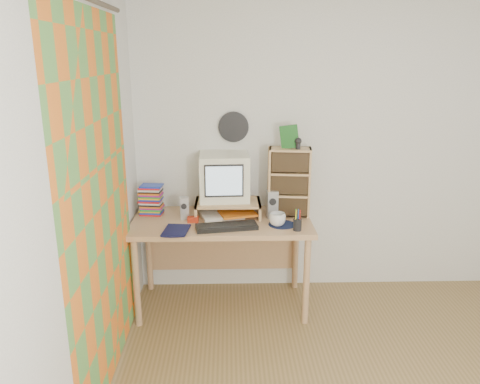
{
  "coord_description": "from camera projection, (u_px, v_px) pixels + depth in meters",
  "views": [
    {
      "loc": [
        -0.97,
        -2.09,
        2.0
      ],
      "look_at": [
        -0.89,
        1.33,
        0.99
      ],
      "focal_mm": 35.0,
      "sensor_mm": 36.0,
      "label": 1
    }
  ],
  "objects": [
    {
      "name": "red_box",
      "position": [
        193.0,
        220.0,
        3.62
      ],
      "size": [
        0.08,
        0.05,
        0.04
      ],
      "primitive_type": "cube",
      "rotation": [
        0.0,
        0.0,
        -0.01
      ],
      "color": "#B62B13",
      "rests_on": "desk"
    },
    {
      "name": "keyboard",
      "position": [
        227.0,
        227.0,
        3.49
      ],
      "size": [
        0.48,
        0.22,
        0.03
      ],
      "primitive_type": "cube",
      "rotation": [
        0.0,
        0.0,
        0.16
      ],
      "color": "black",
      "rests_on": "desk"
    },
    {
      "name": "speaker_left",
      "position": [
        184.0,
        208.0,
        3.68
      ],
      "size": [
        0.07,
        0.07,
        0.18
      ],
      "primitive_type": "cube",
      "rotation": [
        0.0,
        0.0,
        0.13
      ],
      "color": "#B0B0B5",
      "rests_on": "desk"
    },
    {
      "name": "webcam",
      "position": [
        298.0,
        143.0,
        3.59
      ],
      "size": [
        0.06,
        0.06,
        0.09
      ],
      "primitive_type": null,
      "rotation": [
        0.0,
        0.0,
        -0.07
      ],
      "color": "black",
      "rests_on": "cd_rack"
    },
    {
      "name": "diary",
      "position": [
        164.0,
        229.0,
        3.43
      ],
      "size": [
        0.23,
        0.19,
        0.04
      ],
      "primitive_type": "imported",
      "rotation": [
        0.0,
        0.0,
        -0.11
      ],
      "color": "#0F1137",
      "rests_on": "desk"
    },
    {
      "name": "wall_disc",
      "position": [
        233.0,
        127.0,
        3.83
      ],
      "size": [
        0.25,
        0.02,
        0.25
      ],
      "primitive_type": "cylinder",
      "rotation": [
        1.57,
        0.0,
        0.0
      ],
      "color": "black",
      "rests_on": "back_wall"
    },
    {
      "name": "back_wall",
      "position": [
        344.0,
        148.0,
        3.92
      ],
      "size": [
        3.5,
        0.0,
        3.5
      ],
      "primitive_type": "plane",
      "rotation": [
        1.57,
        0.0,
        0.0
      ],
      "color": "white",
      "rests_on": "floor"
    },
    {
      "name": "curtain",
      "position": [
        101.0,
        208.0,
        2.69
      ],
      "size": [
        0.0,
        2.2,
        2.2
      ],
      "primitive_type": "plane",
      "rotation": [
        1.57,
        0.0,
        1.57
      ],
      "color": "orange",
      "rests_on": "left_wall"
    },
    {
      "name": "monitor_riser",
      "position": [
        228.0,
        204.0,
        3.75
      ],
      "size": [
        0.52,
        0.3,
        0.12
      ],
      "color": "tan",
      "rests_on": "desk"
    },
    {
      "name": "papers",
      "position": [
        228.0,
        214.0,
        3.74
      ],
      "size": [
        0.38,
        0.32,
        0.04
      ],
      "primitive_type": null,
      "rotation": [
        0.0,
        0.0,
        0.27
      ],
      "color": "silver",
      "rests_on": "desk"
    },
    {
      "name": "cd_rack",
      "position": [
        289.0,
        182.0,
        3.71
      ],
      "size": [
        0.35,
        0.21,
        0.55
      ],
      "primitive_type": "cube",
      "rotation": [
        0.0,
        0.0,
        -0.12
      ],
      "color": "tan",
      "rests_on": "desk"
    },
    {
      "name": "game_box",
      "position": [
        289.0,
        137.0,
        3.61
      ],
      "size": [
        0.14,
        0.05,
        0.18
      ],
      "primitive_type": "cube",
      "rotation": [
        0.0,
        0.0,
        -0.17
      ],
      "color": "#1A5B1D",
      "rests_on": "cd_rack"
    },
    {
      "name": "mousepad",
      "position": [
        282.0,
        225.0,
        3.57
      ],
      "size": [
        0.22,
        0.22,
        0.0
      ],
      "primitive_type": "cylinder",
      "rotation": [
        0.0,
        0.0,
        -0.06
      ],
      "color": "#111D39",
      "rests_on": "desk"
    },
    {
      "name": "dvd_stack",
      "position": [
        151.0,
        200.0,
        3.78
      ],
      "size": [
        0.19,
        0.14,
        0.25
      ],
      "primitive_type": null,
      "rotation": [
        0.0,
        0.0,
        -0.11
      ],
      "color": "brown",
      "rests_on": "desk"
    },
    {
      "name": "pen_cup",
      "position": [
        297.0,
        222.0,
        3.44
      ],
      "size": [
        0.07,
        0.07,
        0.12
      ],
      "primitive_type": null,
      "rotation": [
        0.0,
        0.0,
        0.11
      ],
      "color": "black",
      "rests_on": "desk"
    },
    {
      "name": "left_wall",
      "position": [
        64.0,
        220.0,
        2.2
      ],
      "size": [
        0.0,
        3.5,
        3.5
      ],
      "primitive_type": "plane",
      "rotation": [
        1.57,
        0.0,
        1.57
      ],
      "color": "white",
      "rests_on": "floor"
    },
    {
      "name": "crt_monitor",
      "position": [
        224.0,
        177.0,
        3.74
      ],
      "size": [
        0.41,
        0.41,
        0.37
      ],
      "primitive_type": "cube",
      "rotation": [
        0.0,
        0.0,
        0.05
      ],
      "color": "white",
      "rests_on": "monitor_riser"
    },
    {
      "name": "mug",
      "position": [
        277.0,
        219.0,
        3.54
      ],
      "size": [
        0.16,
        0.16,
        0.1
      ],
      "primitive_type": "imported",
      "rotation": [
        0.0,
        0.0,
        0.33
      ],
      "color": "white",
      "rests_on": "desk"
    },
    {
      "name": "desk",
      "position": [
        222.0,
        233.0,
        3.78
      ],
      "size": [
        1.4,
        0.7,
        0.75
      ],
      "color": "tan",
      "rests_on": "floor"
    },
    {
      "name": "speaker_right",
      "position": [
        272.0,
        204.0,
        3.7
      ],
      "size": [
        0.09,
        0.09,
        0.22
      ],
      "primitive_type": "cube",
      "rotation": [
        0.0,
        0.0,
        0.12
      ],
      "color": "#B0B0B5",
      "rests_on": "desk"
    }
  ]
}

